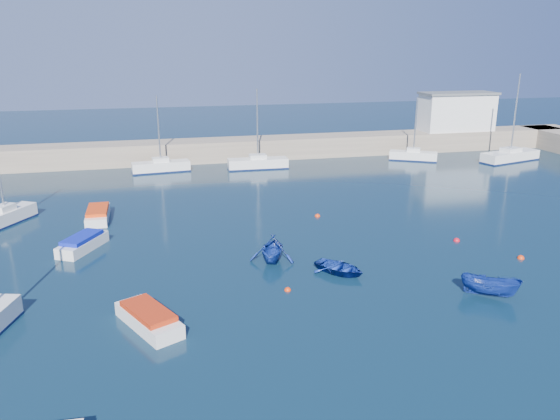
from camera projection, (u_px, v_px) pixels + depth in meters
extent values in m
plane|color=#0B2233|center=(401.00, 333.00, 28.05)|extent=(220.00, 220.00, 0.00)
cube|color=gray|center=(245.00, 149.00, 70.47)|extent=(96.00, 4.50, 2.60)
cube|color=silver|center=(457.00, 113.00, 76.05)|extent=(10.00, 4.00, 5.00)
cube|color=silver|center=(6.00, 217.00, 44.89)|extent=(4.20, 5.65, 1.16)
cube|color=silver|center=(161.00, 167.00, 63.35)|extent=(6.73, 2.52, 1.19)
cylinder|color=#B7BABC|center=(159.00, 129.00, 62.08)|extent=(0.18, 0.18, 7.56)
cube|color=silver|center=(258.00, 164.00, 65.02)|extent=(7.15, 2.17, 1.21)
cylinder|color=#B7BABC|center=(257.00, 124.00, 63.66)|extent=(0.18, 0.18, 8.17)
cube|color=silver|center=(413.00, 156.00, 69.62)|extent=(5.94, 4.34, 1.14)
cylinder|color=#B7BABC|center=(415.00, 125.00, 68.46)|extent=(0.17, 0.17, 6.78)
cube|color=silver|center=(510.00, 156.00, 69.14)|extent=(8.67, 4.52, 1.24)
cylinder|color=#B7BABC|center=(515.00, 113.00, 67.56)|extent=(0.18, 0.18, 9.60)
cube|color=silver|center=(149.00, 320.00, 28.58)|extent=(3.58, 4.94, 0.77)
cube|color=#AA260C|center=(148.00, 311.00, 28.43)|extent=(2.98, 3.85, 0.29)
cube|color=silver|center=(83.00, 245.00, 39.31)|extent=(3.45, 4.60, 0.79)
cube|color=#0D1B96|center=(82.00, 238.00, 39.15)|extent=(2.86, 3.60, 0.29)
cube|color=silver|center=(98.00, 215.00, 46.11)|extent=(1.74, 4.95, 0.74)
cube|color=red|center=(97.00, 210.00, 45.96)|extent=(1.65, 3.71, 0.28)
imported|color=navy|center=(340.00, 268.00, 35.31)|extent=(4.07, 4.23, 0.71)
imported|color=navy|center=(272.00, 248.00, 37.08)|extent=(4.09, 4.38, 1.86)
imported|color=navy|center=(490.00, 286.00, 31.91)|extent=(3.45, 3.07, 1.31)
sphere|color=red|center=(288.00, 290.00, 32.90)|extent=(0.41, 0.41, 0.41)
sphere|color=#B70D1D|center=(457.00, 241.00, 41.16)|extent=(0.49, 0.49, 0.49)
sphere|color=red|center=(521.00, 258.00, 37.80)|extent=(0.49, 0.49, 0.49)
sphere|color=red|center=(317.00, 216.00, 47.04)|extent=(0.48, 0.48, 0.48)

